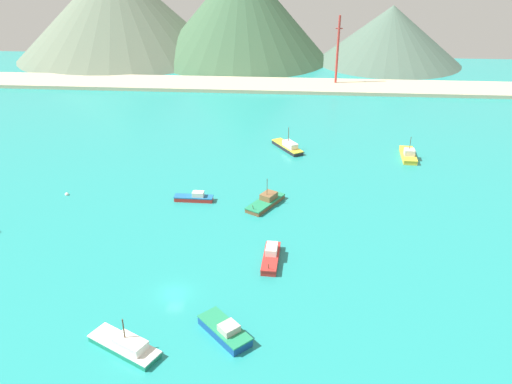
% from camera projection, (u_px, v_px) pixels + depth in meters
% --- Properties ---
extents(ground, '(260.00, 280.00, 0.50)m').
position_uv_depth(ground, '(207.00, 202.00, 103.61)').
color(ground, teal).
extents(fishing_boat_0, '(3.79, 9.92, 5.55)m').
position_uv_depth(fishing_boat_0, '(408.00, 155.00, 123.04)').
color(fishing_boat_0, gold).
rests_on(fishing_boat_0, ground).
extents(fishing_boat_1, '(10.50, 7.54, 5.05)m').
position_uv_depth(fishing_boat_1, '(126.00, 345.00, 65.97)').
color(fishing_boat_1, '#198466').
rests_on(fishing_boat_1, ground).
extents(fishing_boat_3, '(8.17, 10.55, 5.88)m').
position_uv_depth(fishing_boat_3, '(288.00, 146.00, 127.75)').
color(fishing_boat_3, '#232328').
rests_on(fishing_boat_3, ground).
extents(fishing_boat_4, '(2.91, 8.79, 2.30)m').
position_uv_depth(fishing_boat_4, '(271.00, 256.00, 84.15)').
color(fishing_boat_4, red).
rests_on(fishing_boat_4, ground).
extents(fishing_boat_5, '(7.81, 2.09, 2.02)m').
position_uv_depth(fishing_boat_5, '(195.00, 198.00, 103.24)').
color(fishing_boat_5, red).
rests_on(fishing_boat_5, ground).
extents(fishing_boat_6, '(8.05, 8.23, 2.34)m').
position_uv_depth(fishing_boat_6, '(225.00, 330.00, 68.41)').
color(fishing_boat_6, '#14478C').
rests_on(fishing_boat_6, ground).
extents(fishing_boat_7, '(7.63, 9.97, 5.59)m').
position_uv_depth(fishing_boat_7, '(266.00, 201.00, 101.61)').
color(fishing_boat_7, brown).
rests_on(fishing_boat_7, ground).
extents(buoy_0, '(0.79, 0.79, 0.79)m').
position_uv_depth(buoy_0, '(67.00, 194.00, 105.75)').
color(buoy_0, silver).
rests_on(buoy_0, ground).
extents(beach_strip, '(247.00, 18.09, 1.20)m').
position_uv_depth(beach_strip, '(247.00, 85.00, 181.11)').
color(beach_strip, '#C6B793').
rests_on(beach_strip, ground).
extents(hill_west, '(87.28, 87.28, 39.59)m').
position_uv_depth(hill_west, '(117.00, 8.00, 219.75)').
color(hill_west, '#60705B').
rests_on(hill_west, ground).
extents(hill_central, '(73.47, 73.47, 40.21)m').
position_uv_depth(hill_central, '(242.00, 10.00, 212.75)').
color(hill_central, '#3D6042').
rests_on(hill_central, ground).
extents(hill_east, '(58.93, 58.93, 22.72)m').
position_uv_depth(hill_east, '(391.00, 34.00, 210.52)').
color(hill_east, '#4C6656').
rests_on(hill_east, ground).
extents(radio_tower, '(2.39, 1.91, 23.91)m').
position_uv_depth(radio_tower, '(338.00, 51.00, 176.57)').
color(radio_tower, '#B7332D').
rests_on(radio_tower, ground).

